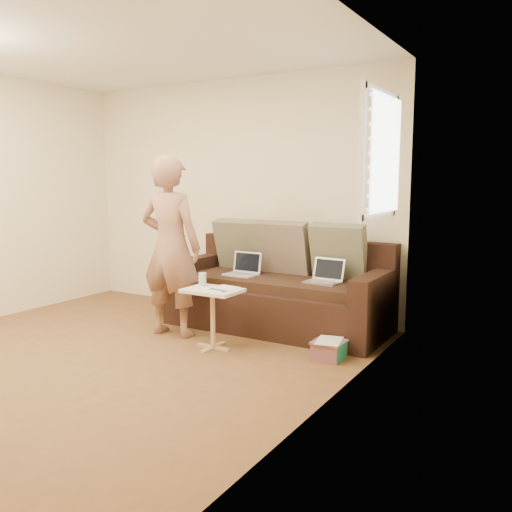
% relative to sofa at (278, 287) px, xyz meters
% --- Properties ---
extents(floor, '(4.50, 4.50, 0.00)m').
position_rel_sofa_xyz_m(floor, '(-0.83, -1.77, -0.42)').
color(floor, brown).
rests_on(floor, ground).
extents(ceiling, '(4.50, 4.50, 0.00)m').
position_rel_sofa_xyz_m(ceiling, '(-0.83, -1.77, 2.18)').
color(ceiling, white).
rests_on(ceiling, wall_back).
extents(wall_back, '(4.00, 0.00, 4.00)m').
position_rel_sofa_xyz_m(wall_back, '(-0.83, 0.48, 0.87)').
color(wall_back, beige).
rests_on(wall_back, ground).
extents(wall_right, '(0.00, 4.50, 4.50)m').
position_rel_sofa_xyz_m(wall_right, '(1.17, -1.77, 0.87)').
color(wall_right, beige).
rests_on(wall_right, ground).
extents(window_blinds, '(0.12, 0.88, 1.08)m').
position_rel_sofa_xyz_m(window_blinds, '(1.12, -0.27, 1.28)').
color(window_blinds, white).
rests_on(window_blinds, wall_right).
extents(sofa, '(2.20, 0.95, 0.85)m').
position_rel_sofa_xyz_m(sofa, '(0.00, 0.00, 0.00)').
color(sofa, black).
rests_on(sofa, ground).
extents(pillow_left, '(0.55, 0.29, 0.57)m').
position_rel_sofa_xyz_m(pillow_left, '(-0.60, 0.24, 0.37)').
color(pillow_left, '#5C6248').
rests_on(pillow_left, sofa).
extents(pillow_mid, '(0.55, 0.27, 0.57)m').
position_rel_sofa_xyz_m(pillow_mid, '(-0.05, 0.23, 0.37)').
color(pillow_mid, brown).
rests_on(pillow_mid, sofa).
extents(pillow_right, '(0.55, 0.28, 0.57)m').
position_rel_sofa_xyz_m(pillow_right, '(0.55, 0.24, 0.37)').
color(pillow_right, '#5C6248').
rests_on(pillow_right, sofa).
extents(laptop_silver, '(0.34, 0.26, 0.21)m').
position_rel_sofa_xyz_m(laptop_silver, '(0.51, -0.06, 0.10)').
color(laptop_silver, '#B7BABC').
rests_on(laptop_silver, sofa).
extents(laptop_white, '(0.33, 0.24, 0.24)m').
position_rel_sofa_xyz_m(laptop_white, '(-0.38, -0.10, 0.10)').
color(laptop_white, white).
rests_on(laptop_white, sofa).
extents(person, '(0.67, 0.49, 1.72)m').
position_rel_sofa_xyz_m(person, '(-0.76, -0.74, 0.44)').
color(person, '#855549').
rests_on(person, ground).
extents(side_table, '(0.49, 0.34, 0.54)m').
position_rel_sofa_xyz_m(side_table, '(-0.17, -0.89, -0.15)').
color(side_table, silver).
rests_on(side_table, ground).
extents(drinking_glass, '(0.07, 0.07, 0.12)m').
position_rel_sofa_xyz_m(drinking_glass, '(-0.33, -0.83, 0.18)').
color(drinking_glass, silver).
rests_on(drinking_glass, side_table).
extents(scissors, '(0.20, 0.15, 0.02)m').
position_rel_sofa_xyz_m(scissors, '(-0.09, -0.94, 0.12)').
color(scissors, silver).
rests_on(scissors, side_table).
extents(paper_on_table, '(0.25, 0.33, 0.00)m').
position_rel_sofa_xyz_m(paper_on_table, '(-0.11, -0.85, 0.12)').
color(paper_on_table, white).
rests_on(paper_on_table, side_table).
extents(striped_box, '(0.26, 0.26, 0.16)m').
position_rel_sofa_xyz_m(striped_box, '(0.83, -0.64, -0.34)').
color(striped_box, '#DE2145').
rests_on(striped_box, ground).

